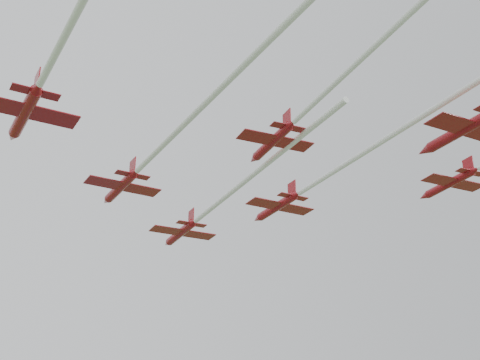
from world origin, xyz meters
name	(u,v)px	position (x,y,z in m)	size (l,w,h in m)	color
jet_lead	(208,210)	(6.16, 11.74, 49.38)	(9.22, 47.40, 2.75)	maroon
jet_row2_left	(156,152)	(-5.63, -3.18, 48.78)	(8.79, 48.14, 2.59)	maroon
jet_row2_right	(345,164)	(16.18, -5.34, 50.66)	(9.15, 60.85, 2.71)	maroon
jet_row3_left	(64,38)	(-18.15, -19.38, 48.76)	(9.51, 56.83, 2.81)	maroon
jet_row3_mid	(353,66)	(4.81, -24.25, 49.48)	(7.84, 57.92, 2.35)	maroon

